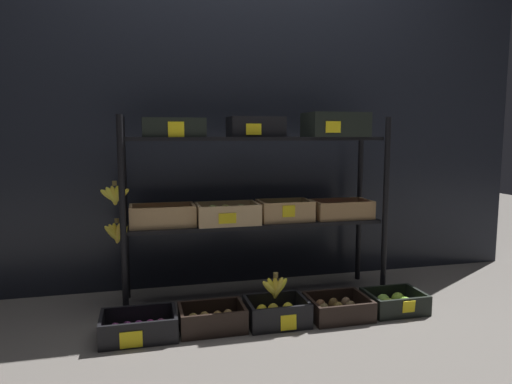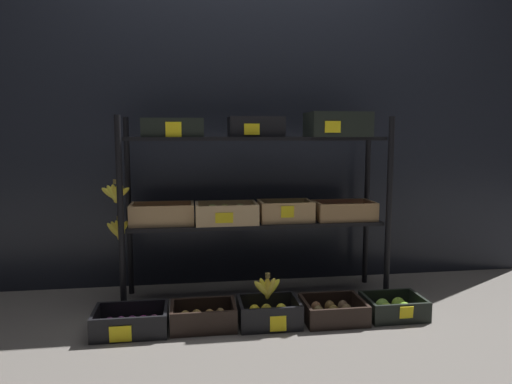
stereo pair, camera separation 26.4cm
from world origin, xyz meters
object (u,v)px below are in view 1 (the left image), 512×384
display_rack (254,184)px  banana_bunch_loose (275,288)px  crate_ground_plum (139,329)px  crate_ground_lemon (277,314)px  crate_ground_right_kiwi (338,309)px  crate_ground_kiwi (212,320)px  crate_ground_apple_green (394,303)px

display_rack → banana_bunch_loose: 0.62m
crate_ground_plum → crate_ground_lemon: size_ratio=1.15×
crate_ground_lemon → crate_ground_right_kiwi: bearing=0.6°
display_rack → crate_ground_kiwi: (-0.30, -0.38, -0.62)m
crate_ground_lemon → crate_ground_right_kiwi: (0.33, 0.00, -0.01)m
display_rack → crate_ground_kiwi: 0.79m
crate_ground_plum → crate_ground_lemon: crate_ground_lemon is taller
crate_ground_plum → crate_ground_apple_green: size_ratio=1.16×
crate_ground_kiwi → banana_bunch_loose: 0.35m
crate_ground_plum → crate_ground_right_kiwi: size_ratio=1.13×
crate_ground_plum → crate_ground_kiwi: size_ratio=1.10×
crate_ground_kiwi → display_rack: bearing=51.5°
crate_ground_kiwi → crate_ground_apple_green: size_ratio=1.06×
banana_bunch_loose → crate_ground_lemon: bearing=-29.1°
crate_ground_plum → banana_bunch_loose: bearing=0.3°
display_rack → crate_ground_apple_green: (0.68, -0.38, -0.63)m
crate_ground_lemon → crate_ground_right_kiwi: crate_ground_lemon is taller
crate_ground_apple_green → crate_ground_kiwi: bearing=-180.0°
display_rack → crate_ground_apple_green: bearing=-29.3°
crate_ground_kiwi → crate_ground_lemon: bearing=-1.0°
crate_ground_kiwi → crate_ground_apple_green: 0.99m
crate_ground_lemon → crate_ground_right_kiwi: 0.33m
crate_ground_apple_green → banana_bunch_loose: 0.68m
crate_ground_plum → crate_ground_right_kiwi: 1.01m
crate_ground_right_kiwi → banana_bunch_loose: 0.37m
crate_ground_kiwi → crate_ground_apple_green: (0.99, 0.00, -0.00)m
crate_ground_plum → crate_ground_right_kiwi: bearing=0.1°
crate_ground_lemon → display_rack: bearing=93.2°
banana_bunch_loose → crate_ground_right_kiwi: bearing=-0.1°
crate_ground_kiwi → crate_ground_lemon: 0.33m
display_rack → crate_ground_plum: bearing=-149.2°
crate_ground_kiwi → crate_ground_apple_green: bearing=0.0°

